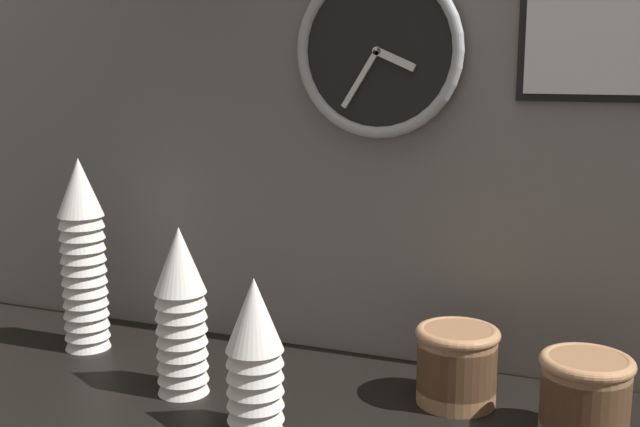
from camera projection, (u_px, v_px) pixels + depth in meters
ground_plane at (261, 411)px, 1.27m from camera, size 1.60×0.56×0.04m
wall_tiled_back at (322, 62)px, 1.41m from camera, size 1.60×0.03×1.05m
cup_stack_center at (181, 311)px, 1.27m from camera, size 0.08×0.08×0.27m
cup_stack_center_right at (255, 357)px, 1.13m from camera, size 0.08×0.08×0.23m
cup_stack_left at (83, 255)px, 1.47m from camera, size 0.08×0.08×0.36m
bowl_stack_right at (457, 363)px, 1.25m from camera, size 0.13×0.13×0.12m
bowl_stack_far_right at (585, 395)px, 1.13m from camera, size 0.13×0.13×0.12m
wall_clock at (378, 51)px, 1.34m from camera, size 0.29×0.03×0.29m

